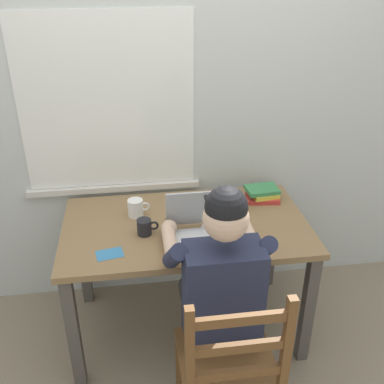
% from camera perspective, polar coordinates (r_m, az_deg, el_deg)
% --- Properties ---
extents(ground_plane, '(8.00, 8.00, 0.00)m').
position_cam_1_polar(ground_plane, '(2.91, -0.70, -16.53)').
color(ground_plane, gray).
extents(back_wall, '(6.00, 0.08, 2.60)m').
position_cam_1_polar(back_wall, '(2.65, -2.32, 11.61)').
color(back_wall, beige).
rests_on(back_wall, ground).
extents(desk, '(1.33, 0.76, 0.74)m').
position_cam_1_polar(desk, '(2.51, -0.78, -5.99)').
color(desk, olive).
rests_on(desk, ground).
extents(seated_person, '(0.50, 0.60, 1.24)m').
position_cam_1_polar(seated_person, '(2.13, 3.31, -11.58)').
color(seated_person, '#232842').
rests_on(seated_person, ground).
extents(wooden_chair, '(0.42, 0.42, 0.94)m').
position_cam_1_polar(wooden_chair, '(2.09, 4.70, -21.20)').
color(wooden_chair, brown).
rests_on(wooden_chair, ground).
extents(laptop, '(0.33, 0.29, 0.23)m').
position_cam_1_polar(laptop, '(2.32, 0.97, -4.55)').
color(laptop, '#ADAFB2').
rests_on(laptop, desk).
extents(computer_mouse, '(0.06, 0.10, 0.03)m').
position_cam_1_polar(computer_mouse, '(2.32, 6.93, -5.87)').
color(computer_mouse, '#ADAFB2').
rests_on(computer_mouse, desk).
extents(coffee_mug_white, '(0.12, 0.08, 0.10)m').
position_cam_1_polar(coffee_mug_white, '(2.52, -7.12, -2.01)').
color(coffee_mug_white, white).
rests_on(coffee_mug_white, desk).
extents(coffee_mug_dark, '(0.11, 0.08, 0.09)m').
position_cam_1_polar(coffee_mug_dark, '(2.36, -6.00, -4.42)').
color(coffee_mug_dark, black).
rests_on(coffee_mug_dark, desk).
extents(book_stack_main, '(0.21, 0.14, 0.08)m').
position_cam_1_polar(book_stack_main, '(2.57, 4.10, -1.42)').
color(book_stack_main, gold).
rests_on(book_stack_main, desk).
extents(book_stack_side, '(0.21, 0.16, 0.08)m').
position_cam_1_polar(book_stack_side, '(2.70, 8.94, -0.23)').
color(book_stack_side, '#BC332D').
rests_on(book_stack_side, desk).
extents(paper_pile_near_laptop, '(0.26, 0.26, 0.00)m').
position_cam_1_polar(paper_pile_near_laptop, '(2.47, 3.96, -3.76)').
color(paper_pile_near_laptop, white).
rests_on(paper_pile_near_laptop, desk).
extents(landscape_photo_print, '(0.14, 0.11, 0.00)m').
position_cam_1_polar(landscape_photo_print, '(2.26, -10.40, -7.72)').
color(landscape_photo_print, teal).
rests_on(landscape_photo_print, desk).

